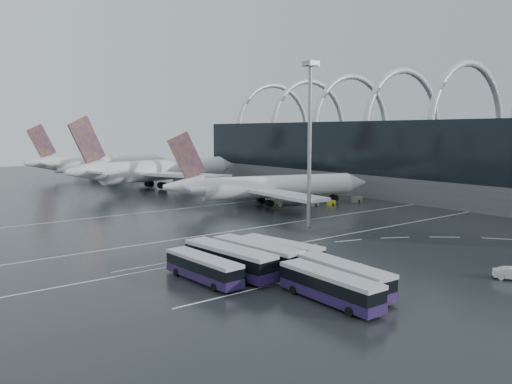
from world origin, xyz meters
TOP-DOWN VIEW (x-y plane):
  - ground at (0.00, 0.00)m, footprint 420.00×420.00m
  - terminal at (61.56, 19.84)m, footprint 42.00×160.00m
  - lane_marking_near at (0.00, -2.00)m, footprint 120.00×0.25m
  - lane_marking_mid at (0.00, 12.00)m, footprint 120.00×0.25m
  - lane_marking_far at (0.00, 40.00)m, footprint 120.00×0.25m
  - bus_bay_line_south at (-24.00, -16.00)m, footprint 28.00×0.25m
  - bus_bay_line_north at (-24.00, 0.00)m, footprint 28.00×0.25m
  - airliner_main at (12.35, 31.40)m, footprint 50.55×43.74m
  - airliner_gate_b at (8.09, 79.71)m, footprint 61.86×54.87m
  - airliner_gate_c at (7.59, 127.87)m, footprint 55.75×51.63m
  - bus_row_near_a at (-30.73, -10.00)m, footprint 3.50×12.15m
  - bus_row_near_b at (-26.83, -9.61)m, footprint 4.64×14.26m
  - bus_row_near_c at (-22.63, -9.62)m, footprint 4.64×13.94m
  - bus_row_near_d at (-18.77, -9.76)m, footprint 4.84×12.81m
  - bus_row_far_b at (-24.23, -24.00)m, footprint 3.16×12.64m
  - bus_row_far_c at (-20.59, -22.46)m, footprint 3.52×12.96m
  - floodlight_mast at (1.99, 6.87)m, footprint 2.27×2.27m
  - gse_cart_belly_a at (24.83, 23.27)m, footprint 1.98×1.17m
  - gse_cart_belly_b at (20.83, 25.00)m, footprint 2.27×1.34m
  - gse_cart_belly_d at (33.44, 22.88)m, footprint 2.45×1.45m
  - gse_cart_belly_e at (16.20, 31.66)m, footprint 2.23×1.32m

SIDE VIEW (x-z plane):
  - ground at x=0.00m, z-range 0.00..0.00m
  - lane_marking_near at x=0.00m, z-range 0.00..0.01m
  - lane_marking_mid at x=0.00m, z-range 0.00..0.01m
  - lane_marking_far at x=0.00m, z-range 0.00..0.01m
  - bus_bay_line_south at x=-24.00m, z-range 0.00..0.01m
  - bus_bay_line_north at x=-24.00m, z-range 0.00..0.01m
  - gse_cart_belly_a at x=24.83m, z-range 0.00..1.08m
  - gse_cart_belly_e at x=16.20m, z-range 0.00..1.22m
  - gse_cart_belly_b at x=20.83m, z-range 0.00..1.24m
  - gse_cart_belly_d at x=33.44m, z-range 0.00..1.34m
  - bus_row_near_a at x=-30.73m, z-range 0.15..3.10m
  - bus_row_near_d at x=-18.77m, z-range 0.15..3.23m
  - bus_row_far_b at x=-24.23m, z-range 0.15..3.26m
  - bus_row_far_c at x=-20.59m, z-range 0.16..3.32m
  - bus_row_near_c at x=-22.63m, z-range 0.17..3.53m
  - bus_row_near_b at x=-26.83m, z-range 0.17..3.62m
  - airliner_main at x=12.35m, z-range -4.34..13.04m
  - airliner_gate_c at x=7.59m, z-range -4.98..14.95m
  - airliner_gate_b at x=8.09m, z-range -5.38..16.16m
  - terminal at x=61.56m, z-range -6.58..28.32m
  - floodlight_mast at x=1.99m, z-range 3.82..33.47m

